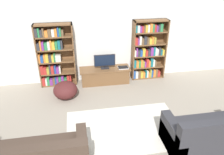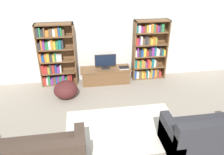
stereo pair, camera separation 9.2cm
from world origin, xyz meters
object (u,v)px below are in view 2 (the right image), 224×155
(bookshelf_right, at_px, (148,51))
(tv_stand, at_px, (106,75))
(television, at_px, (105,61))
(bookshelf_left, at_px, (55,56))
(laptop, at_px, (124,68))
(couch_right_sofa, at_px, (211,136))
(beanbag_ottoman, at_px, (66,90))

(bookshelf_right, height_order, tv_stand, bookshelf_right)
(tv_stand, relative_size, television, 2.40)
(bookshelf_left, height_order, television, bookshelf_left)
(bookshelf_left, height_order, bookshelf_right, same)
(bookshelf_right, distance_m, laptop, 0.90)
(bookshelf_left, distance_m, television, 1.44)
(tv_stand, bearing_deg, bookshelf_left, 174.40)
(tv_stand, height_order, laptop, laptop)
(laptop, xyz_separation_m, couch_right_sofa, (1.08, -2.92, -0.17))
(tv_stand, bearing_deg, television, 90.00)
(bookshelf_right, distance_m, television, 1.34)
(tv_stand, distance_m, television, 0.45)
(bookshelf_left, relative_size, bookshelf_right, 1.00)
(tv_stand, bearing_deg, bookshelf_right, 5.96)
(laptop, distance_m, couch_right_sofa, 3.12)
(tv_stand, relative_size, laptop, 4.88)
(bookshelf_right, bearing_deg, couch_right_sofa, -84.51)
(bookshelf_left, bearing_deg, laptop, -5.66)
(television, distance_m, beanbag_ottoman, 1.43)
(tv_stand, bearing_deg, beanbag_ottoman, -148.91)
(bookshelf_right, relative_size, beanbag_ottoman, 2.86)
(bookshelf_left, xyz_separation_m, laptop, (1.96, -0.19, -0.41))
(bookshelf_left, bearing_deg, tv_stand, -5.60)
(bookshelf_left, xyz_separation_m, television, (1.42, -0.12, -0.20))
(television, bearing_deg, beanbag_ottoman, -148.35)
(television, bearing_deg, laptop, -7.43)
(bookshelf_right, xyz_separation_m, tv_stand, (-1.32, -0.14, -0.64))
(bookshelf_right, bearing_deg, beanbag_ottoman, -161.38)
(tv_stand, relative_size, couch_right_sofa, 0.86)
(laptop, bearing_deg, television, 172.57)
(television, bearing_deg, tv_stand, -90.00)
(television, bearing_deg, couch_right_sofa, -61.60)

